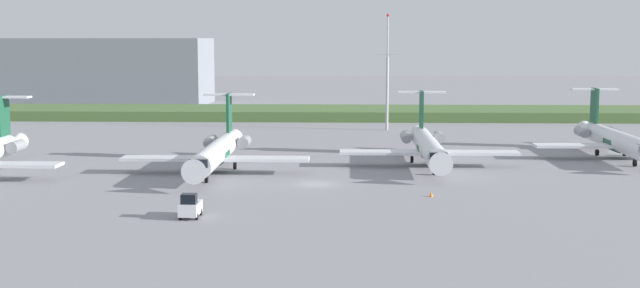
{
  "coord_description": "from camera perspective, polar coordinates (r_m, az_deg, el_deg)",
  "views": [
    {
      "loc": [
        3.67,
        -91.74,
        16.18
      ],
      "look_at": [
        0.0,
        12.42,
        3.0
      ],
      "focal_mm": 46.44,
      "sensor_mm": 36.0,
      "label": 1
    }
  ],
  "objects": [
    {
      "name": "ground_plane",
      "position": [
        122.86,
        0.29,
        -0.36
      ],
      "size": [
        500.0,
        500.0,
        0.0
      ],
      "primitive_type": "plane",
      "color": "gray"
    },
    {
      "name": "grass_berm",
      "position": [
        172.25,
        0.79,
        2.15
      ],
      "size": [
        320.0,
        20.0,
        2.01
      ],
      "primitive_type": "cube",
      "color": "#4C6B38",
      "rests_on": "ground"
    },
    {
      "name": "regional_jet_second",
      "position": [
        102.56,
        -7.09,
        -0.49
      ],
      "size": [
        22.81,
        31.0,
        9.0
      ],
      "color": "silver",
      "rests_on": "ground"
    },
    {
      "name": "regional_jet_third",
      "position": [
        108.07,
        7.44,
        -0.11
      ],
      "size": [
        22.81,
        31.0,
        9.0
      ],
      "color": "silver",
      "rests_on": "ground"
    },
    {
      "name": "regional_jet_fourth",
      "position": [
        120.85,
        19.69,
        0.3
      ],
      "size": [
        22.81,
        31.0,
        9.0
      ],
      "color": "silver",
      "rests_on": "ground"
    },
    {
      "name": "antenna_mast",
      "position": [
        148.55,
        4.66,
        4.27
      ],
      "size": [
        4.4,
        0.5,
        20.71
      ],
      "color": "#B2B2B7",
      "rests_on": "ground"
    },
    {
      "name": "distant_hangar",
      "position": [
        214.77,
        -14.29,
        4.87
      ],
      "size": [
        48.97,
        23.7,
        16.51
      ],
      "primitive_type": "cube",
      "color": "gray",
      "rests_on": "ground"
    },
    {
      "name": "baggage_tug",
      "position": [
        76.68,
        -8.94,
        -4.3
      ],
      "size": [
        1.72,
        3.2,
        2.3
      ],
      "color": "silver",
      "rests_on": "ground"
    },
    {
      "name": "safety_cone_front_marker",
      "position": [
        86.63,
        7.67,
        -3.44
      ],
      "size": [
        0.44,
        0.44,
        0.55
      ],
      "primitive_type": "cone",
      "color": "orange",
      "rests_on": "ground"
    }
  ]
}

